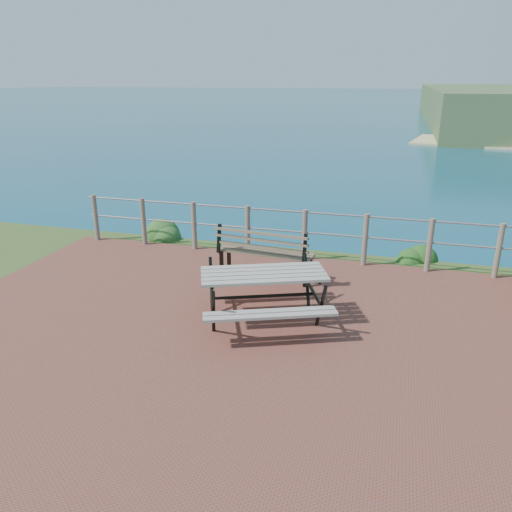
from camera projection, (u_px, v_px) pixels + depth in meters
The scene contains 7 objects.
ground at pixel (257, 342), 6.78m from camera, with size 10.00×7.00×0.12m, color brown.
ocean at pixel (402, 87), 187.82m from camera, with size 1200.00×1200.00×0.00m, color #12626F.
safety_railing at pixel (305, 232), 9.61m from camera, with size 9.40×0.10×1.00m.
picnic_table at pixel (263, 291), 7.19m from camera, with size 1.92×1.44×0.75m.
park_bench at pixel (265, 244), 8.73m from camera, with size 1.73×0.60×0.96m.
shrub_lip_west at pixel (173, 236), 11.28m from camera, with size 0.81×0.81×0.57m, color #1D4E1F.
shrub_lip_east at pixel (414, 259), 9.88m from camera, with size 0.67×0.67×0.37m, color #134016.
Camera 1 is at (1.63, -5.76, 3.38)m, focal length 35.00 mm.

